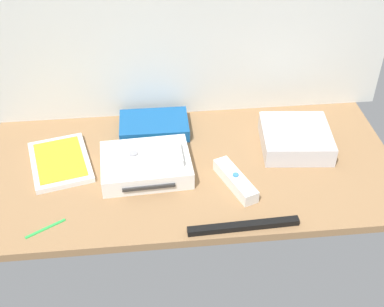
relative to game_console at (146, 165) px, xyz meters
The scene contains 10 objects.
ground_plane 11.63cm from the game_console, ahead, with size 100.00×48.00×2.00cm, color #936D47.
back_wall 40.79cm from the game_console, 66.41° to the left, with size 110.00×1.20×64.00cm, color silver.
game_console is the anchor object (origin of this frame).
mini_computer 38.62cm from the game_console, ahead, with size 18.57×18.57×5.30cm.
game_case 21.48cm from the game_console, 166.25° to the left, with size 17.63×21.63×1.56cm.
network_router 16.94cm from the game_console, 80.95° to the left, with size 18.10×12.50×3.40cm.
remote_wand 21.59cm from the game_console, 18.92° to the right, with size 8.62×15.11×3.40cm.
remote_classic_pad 3.57cm from the game_console, 32.31° to the right, with size 14.62×8.41×2.40cm.
sensor_bar 28.76cm from the game_console, 46.20° to the right, with size 24.00×1.80×1.40cm, color black.
stylus_pen 27.53cm from the game_console, 142.92° to the right, with size 0.70×0.70×9.00cm, color green.
Camera 1 is at (-9.89, -95.87, 79.80)cm, focal length 48.02 mm.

